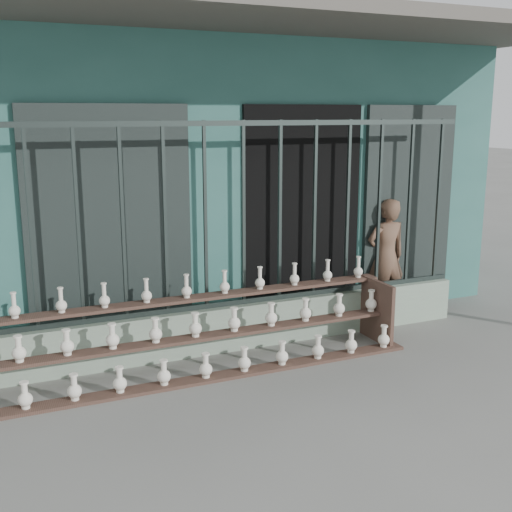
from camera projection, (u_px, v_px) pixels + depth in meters
name	position (u px, v px, depth m)	size (l,w,h in m)	color
ground	(304.00, 397.00, 5.34)	(60.00, 60.00, 0.00)	slate
workshop_building	(161.00, 165.00, 8.77)	(7.40, 6.60, 3.21)	#316860
parapet_wall	(244.00, 325.00, 6.45)	(5.00, 0.20, 0.45)	#91AA91
security_fence	(244.00, 215.00, 6.21)	(5.00, 0.04, 1.80)	#283330
shelf_rack	(176.00, 336.00, 5.73)	(4.50, 0.68, 0.85)	brown
elderly_woman	(386.00, 256.00, 7.47)	(0.49, 0.32, 1.35)	brown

